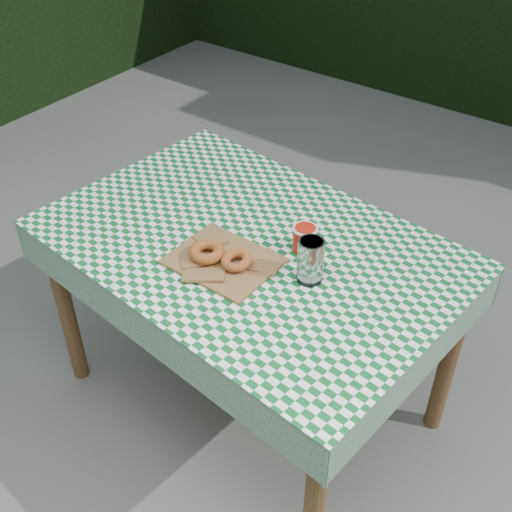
{
  "coord_description": "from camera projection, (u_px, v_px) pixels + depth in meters",
  "views": [
    {
      "loc": [
        0.83,
        -1.29,
        1.98
      ],
      "look_at": [
        -0.06,
        -0.08,
        0.79
      ],
      "focal_mm": 44.96,
      "sensor_mm": 36.0,
      "label": 1
    }
  ],
  "objects": [
    {
      "name": "table",
      "position": [
        249.0,
        328.0,
        2.26
      ],
      "size": [
        1.38,
        0.99,
        0.75
      ],
      "primitive_type": "cube",
      "rotation": [
        0.0,
        0.0,
        -0.11
      ],
      "color": "brown",
      "rests_on": "ground"
    },
    {
      "name": "bagel_front",
      "position": [
        206.0,
        252.0,
        1.93
      ],
      "size": [
        0.13,
        0.13,
        0.03
      ],
      "primitive_type": "torus",
      "rotation": [
        0.0,
        0.0,
        0.26
      ],
      "color": "#9D4920",
      "rests_on": "paper_bag"
    },
    {
      "name": "bagel_back",
      "position": [
        236.0,
        260.0,
        1.91
      ],
      "size": [
        0.13,
        0.13,
        0.03
      ],
      "primitive_type": "torus",
      "rotation": [
        0.0,
        0.0,
        -0.58
      ],
      "color": "#984B1F",
      "rests_on": "paper_bag"
    },
    {
      "name": "ground",
      "position": [
        282.0,
        414.0,
        2.43
      ],
      "size": [
        60.0,
        60.0,
        0.0
      ],
      "primitive_type": "plane",
      "color": "#575752",
      "rests_on": "ground"
    },
    {
      "name": "paper_bag",
      "position": [
        224.0,
        260.0,
        1.94
      ],
      "size": [
        0.31,
        0.25,
        0.02
      ],
      "primitive_type": "cube",
      "rotation": [
        0.0,
        0.0,
        -0.01
      ],
      "color": "brown",
      "rests_on": "tablecloth"
    },
    {
      "name": "drinking_glass",
      "position": [
        310.0,
        261.0,
        1.84
      ],
      "size": [
        0.08,
        0.08,
        0.14
      ],
      "primitive_type": "cylinder",
      "rotation": [
        0.0,
        0.0,
        0.0
      ],
      "color": "silver",
      "rests_on": "tablecloth"
    },
    {
      "name": "coffee_mug",
      "position": [
        305.0,
        239.0,
        1.97
      ],
      "size": [
        0.2,
        0.2,
        0.08
      ],
      "primitive_type": null,
      "rotation": [
        0.0,
        0.0,
        -0.42
      ],
      "color": "#9D1A0A",
      "rests_on": "tablecloth"
    },
    {
      "name": "tablecloth",
      "position": [
        249.0,
        243.0,
        2.03
      ],
      "size": [
        1.4,
        1.02,
        0.01
      ],
      "primitive_type": "cube",
      "rotation": [
        0.0,
        0.0,
        -0.11
      ],
      "color": "#0D5524",
      "rests_on": "table"
    }
  ]
}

